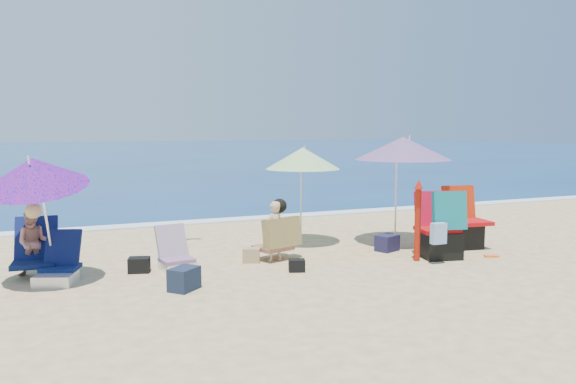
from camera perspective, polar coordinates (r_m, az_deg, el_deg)
name	(u,v)px	position (r m, az deg, el deg)	size (l,w,h in m)	color
ground	(334,275)	(8.11, 4.73, -8.40)	(120.00, 120.00, 0.00)	#D8BC84
sea	(99,153)	(52.12, -18.67, 3.81)	(120.00, 80.00, 0.12)	navy
foam	(231,220)	(12.75, -5.86, -2.84)	(120.00, 0.50, 0.04)	white
umbrella_turquoise	(403,148)	(10.19, 11.59, 4.37)	(2.17, 2.17, 1.96)	white
umbrella_striped	(303,158)	(9.96, 1.51, 3.44)	(1.37, 1.37, 1.77)	silver
umbrella_blue	(34,172)	(8.01, -24.37, 1.82)	(1.78, 1.81, 1.84)	white
furled_umbrella	(418,216)	(9.01, 13.05, -2.42)	(0.18, 0.20, 1.29)	#9D190B
chair_navy	(59,269)	(8.30, -22.28, -7.25)	(0.68, 0.84, 0.67)	#0D1B49
chair_rainbow	(176,258)	(8.49, -11.31, -6.63)	(0.55, 0.63, 0.65)	#C74649
camp_chair_left	(462,229)	(10.31, 17.26, -3.63)	(0.77, 0.76, 1.07)	#B30C0F
camp_chair_right	(440,234)	(9.34, 15.20, -4.09)	(0.78, 0.83, 1.11)	#AD0C0E
person_center	(277,231)	(8.85, -1.12, -4.01)	(0.79, 0.62, 0.96)	tan
person_left	(34,242)	(8.71, -24.38, -4.69)	(0.65, 0.75, 1.05)	tan
bag_navy_a	(184,279)	(7.44, -10.51, -8.67)	(0.47, 0.46, 0.30)	#182135
bag_black_a	(139,265)	(8.48, -14.89, -7.17)	(0.35, 0.29, 0.22)	black
bag_tan	(251,255)	(8.81, -3.76, -6.43)	(0.31, 0.27, 0.22)	#9F805A
bag_navy_b	(387,243)	(9.74, 10.04, -5.12)	(0.44, 0.39, 0.27)	#1C1A3A
bag_black_b	(297,265)	(8.25, 0.90, -7.47)	(0.27, 0.23, 0.18)	black
orange_item	(491,256)	(9.74, 19.97, -6.15)	(0.25, 0.17, 0.03)	orange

